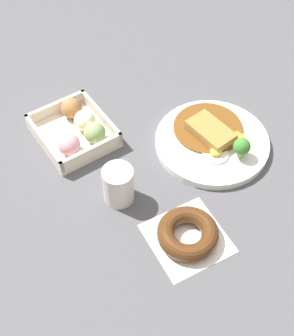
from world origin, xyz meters
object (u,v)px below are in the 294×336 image
coffee_mug (118,185)px  donut_box (77,130)px  chocolate_ring_donut (188,234)px  curry_plate (213,140)px

coffee_mug → donut_box: bearing=-3.3°
donut_box → chocolate_ring_donut: bearing=-172.6°
donut_box → chocolate_ring_donut: 0.36m
curry_plate → chocolate_ring_donut: 0.26m
chocolate_ring_donut → coffee_mug: coffee_mug is taller
donut_box → chocolate_ring_donut: donut_box is taller
chocolate_ring_donut → coffee_mug: size_ratio=1.85×
curry_plate → donut_box: bearing=51.6°
donut_box → chocolate_ring_donut: size_ratio=1.11×
chocolate_ring_donut → coffee_mug: bearing=20.0°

